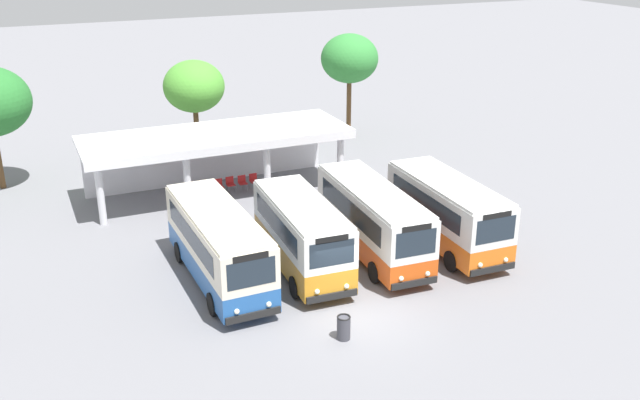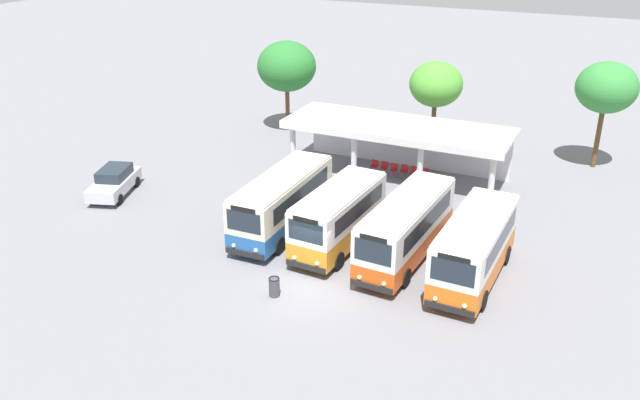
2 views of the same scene
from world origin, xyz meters
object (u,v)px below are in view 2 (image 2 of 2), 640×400
at_px(waiting_chair_second_from_end, 384,167).
at_px(city_bus_nearest_orange, 282,200).
at_px(city_bus_second_in_row, 339,216).
at_px(waiting_chair_fourth_seat, 404,170).
at_px(waiting_chair_end_by_column, 375,165).
at_px(parked_car_flank, 114,181).
at_px(city_bus_middle_cream, 406,227).
at_px(city_bus_fourth_amber, 475,246).
at_px(waiting_chair_fifth_seat, 414,172).
at_px(waiting_chair_middle_seat, 394,169).
at_px(litter_bin_apron, 274,287).
at_px(waiting_chair_far_end_seat, 424,174).

bearing_deg(waiting_chair_second_from_end, city_bus_nearest_orange, -102.33).
relative_size(city_bus_second_in_row, waiting_chair_fourth_seat, 8.03).
height_order(waiting_chair_end_by_column, waiting_chair_second_from_end, same).
xyz_separation_m(parked_car_flank, waiting_chair_second_from_end, (13.40, 9.82, -0.31)).
height_order(city_bus_middle_cream, waiting_chair_fourth_seat, city_bus_middle_cream).
bearing_deg(waiting_chair_end_by_column, city_bus_fourth_amber, -50.16).
bearing_deg(waiting_chair_fifth_seat, waiting_chair_middle_seat, -178.68).
height_order(waiting_chair_end_by_column, litter_bin_apron, litter_bin_apron).
bearing_deg(waiting_chair_second_from_end, city_bus_middle_cream, -64.64).
distance_m(waiting_chair_end_by_column, waiting_chair_far_end_seat, 3.32).
relative_size(city_bus_nearest_orange, waiting_chair_end_by_column, 9.41).
xyz_separation_m(parked_car_flank, waiting_chair_fifth_seat, (15.39, 9.78, -0.31)).
distance_m(city_bus_middle_cream, waiting_chair_far_end_seat, 10.25).
distance_m(city_bus_fourth_amber, waiting_chair_far_end_seat, 11.97).
distance_m(city_bus_middle_cream, waiting_chair_end_by_column, 11.41).
distance_m(city_bus_middle_cream, waiting_chair_middle_seat, 10.77).
relative_size(waiting_chair_fifth_seat, litter_bin_apron, 0.96).
xyz_separation_m(city_bus_nearest_orange, waiting_chair_middle_seat, (2.79, 9.66, -1.18)).
bearing_deg(waiting_chair_end_by_column, parked_car_flank, -142.35).
distance_m(city_bus_middle_cream, waiting_chair_second_from_end, 11.11).
xyz_separation_m(city_bus_second_in_row, waiting_chair_fourth_seat, (0.03, 10.23, -1.20)).
xyz_separation_m(city_bus_fourth_amber, waiting_chair_fourth_seat, (-6.83, 10.59, -1.21)).
bearing_deg(waiting_chair_second_from_end, city_bus_second_in_row, -82.74).
xyz_separation_m(city_bus_middle_cream, parked_car_flank, (-18.13, 0.16, -0.90)).
distance_m(waiting_chair_fifth_seat, litter_bin_apron, 15.68).
height_order(city_bus_middle_cream, waiting_chair_second_from_end, city_bus_middle_cream).
relative_size(city_bus_second_in_row, waiting_chair_middle_seat, 8.03).
height_order(city_bus_second_in_row, city_bus_fourth_amber, city_bus_fourth_amber).
xyz_separation_m(city_bus_nearest_orange, city_bus_fourth_amber, (10.29, -0.85, 0.03)).
relative_size(waiting_chair_far_end_seat, litter_bin_apron, 0.96).
bearing_deg(waiting_chair_far_end_seat, city_bus_nearest_orange, -116.22).
bearing_deg(parked_car_flank, waiting_chair_fourth_seat, 33.73).
xyz_separation_m(city_bus_middle_cream, waiting_chair_far_end_seat, (-2.07, 9.97, -1.20)).
bearing_deg(waiting_chair_end_by_column, city_bus_middle_cream, -61.61).
bearing_deg(city_bus_middle_cream, city_bus_second_in_row, -176.00).
height_order(waiting_chair_middle_seat, waiting_chair_far_end_seat, same).
bearing_deg(waiting_chair_fourth_seat, city_bus_second_in_row, -90.15).
bearing_deg(city_bus_nearest_orange, litter_bin_apron, -65.20).
relative_size(waiting_chair_end_by_column, waiting_chair_second_from_end, 1.00).
bearing_deg(waiting_chair_second_from_end, waiting_chair_middle_seat, -6.61).
bearing_deg(city_bus_fourth_amber, waiting_chair_middle_seat, 125.53).
bearing_deg(city_bus_nearest_orange, city_bus_fourth_amber, -4.70).
bearing_deg(city_bus_nearest_orange, waiting_chair_second_from_end, 77.67).
relative_size(city_bus_second_in_row, waiting_chair_fifth_seat, 8.03).
xyz_separation_m(city_bus_fourth_amber, waiting_chair_second_from_end, (-8.16, 10.58, -1.21)).
bearing_deg(waiting_chair_fifth_seat, waiting_chair_second_from_end, 178.67).
relative_size(waiting_chair_fourth_seat, litter_bin_apron, 0.96).
bearing_deg(waiting_chair_far_end_seat, waiting_chair_second_from_end, 179.65).
bearing_deg(city_bus_second_in_row, waiting_chair_middle_seat, 93.59).
height_order(city_bus_nearest_orange, waiting_chair_middle_seat, city_bus_nearest_orange).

